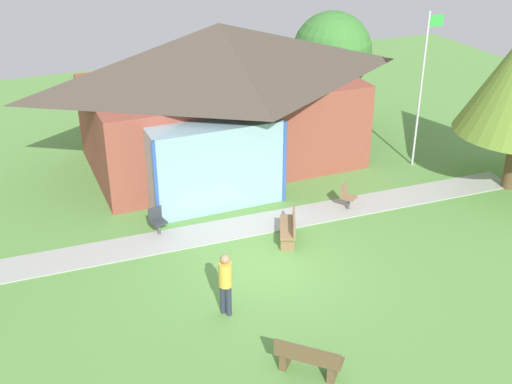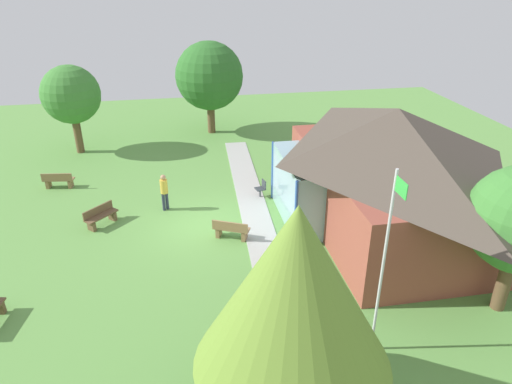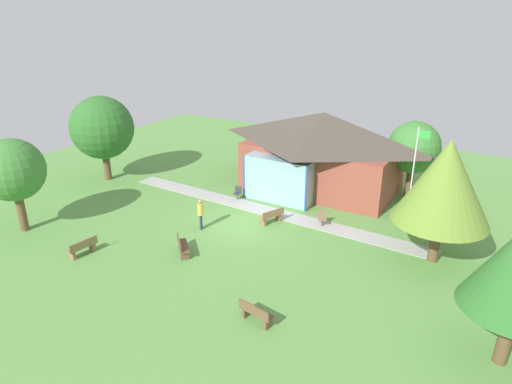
# 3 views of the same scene
# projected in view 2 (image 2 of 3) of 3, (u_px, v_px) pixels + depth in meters

# --- Properties ---
(ground_plane) EXTENTS (44.00, 44.00, 0.00)m
(ground_plane) POSITION_uv_depth(u_px,v_px,m) (202.00, 227.00, 19.63)
(ground_plane) COLOR #609947
(pavilion) EXTENTS (10.62, 7.48, 5.21)m
(pavilion) POSITION_uv_depth(u_px,v_px,m) (386.00, 169.00, 18.42)
(pavilion) COLOR brown
(pavilion) RESTS_ON ground_plane
(footpath) EXTENTS (20.22, 2.12, 0.03)m
(footpath) POSITION_uv_depth(u_px,v_px,m) (257.00, 221.00, 20.00)
(footpath) COLOR #ADADA8
(footpath) RESTS_ON ground_plane
(flagpole) EXTENTS (0.64, 0.08, 5.71)m
(flagpole) POSITION_uv_depth(u_px,v_px,m) (385.00, 260.00, 11.93)
(flagpole) COLOR silver
(flagpole) RESTS_ON ground_plane
(bench_front_left) EXTENTS (0.64, 1.55, 0.84)m
(bench_front_left) POSITION_uv_depth(u_px,v_px,m) (58.00, 181.00, 22.91)
(bench_front_left) COLOR olive
(bench_front_left) RESTS_ON ground_plane
(bench_front_center) EXTENTS (1.38, 1.36, 0.84)m
(bench_front_center) POSITION_uv_depth(u_px,v_px,m) (101.00, 216.00, 19.61)
(bench_front_center) COLOR brown
(bench_front_center) RESTS_ON ground_plane
(bench_rear_near_path) EXTENTS (1.03, 1.55, 0.84)m
(bench_rear_near_path) POSITION_uv_depth(u_px,v_px,m) (231.00, 230.00, 18.60)
(bench_rear_near_path) COLOR olive
(bench_rear_near_path) RESTS_ON ground_plane
(patio_chair_lawn_spare) EXTENTS (0.61, 0.61, 0.86)m
(patio_chair_lawn_spare) POSITION_uv_depth(u_px,v_px,m) (270.00, 264.00, 16.46)
(patio_chair_lawn_spare) COLOR #8C6B4C
(patio_chair_lawn_spare) RESTS_ON ground_plane
(patio_chair_west) EXTENTS (0.53, 0.53, 0.86)m
(patio_chair_west) POSITION_uv_depth(u_px,v_px,m) (261.00, 189.00, 22.01)
(patio_chair_west) COLOR #33383D
(patio_chair_west) RESTS_ON ground_plane
(visitor_strolling_lawn) EXTENTS (0.34, 0.34, 1.74)m
(visitor_strolling_lawn) POSITION_uv_depth(u_px,v_px,m) (164.00, 189.00, 20.57)
(visitor_strolling_lawn) COLOR #2D3347
(visitor_strolling_lawn) RESTS_ON ground_plane
(tree_west_hedge) EXTENTS (4.33, 4.33, 5.94)m
(tree_west_hedge) POSITION_uv_depth(u_px,v_px,m) (209.00, 76.00, 29.22)
(tree_west_hedge) COLOR brown
(tree_west_hedge) RESTS_ON ground_plane
(tree_lawn_corner) EXTENTS (3.31, 3.31, 5.15)m
(tree_lawn_corner) POSITION_uv_depth(u_px,v_px,m) (71.00, 95.00, 26.03)
(tree_lawn_corner) COLOR brown
(tree_lawn_corner) RESTS_ON ground_plane
(tree_east_hedge) EXTENTS (4.40, 4.40, 6.05)m
(tree_east_hedge) POSITION_uv_depth(u_px,v_px,m) (295.00, 291.00, 9.36)
(tree_east_hedge) COLOR brown
(tree_east_hedge) RESTS_ON ground_plane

